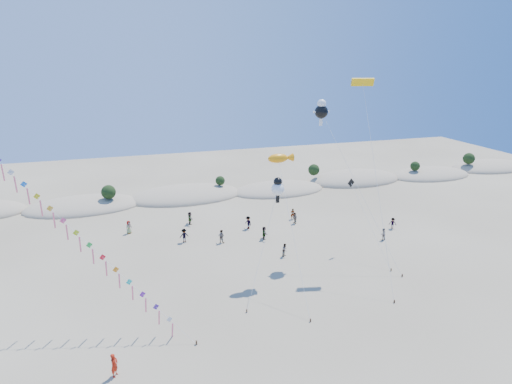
% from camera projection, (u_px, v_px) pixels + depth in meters
% --- Properties ---
extents(dune_ridge, '(145.30, 11.49, 5.57)m').
position_uv_depth(dune_ridge, '(192.00, 196.00, 71.69)').
color(dune_ridge, gray).
rests_on(dune_ridge, ground).
extents(kite_train, '(27.51, 19.23, 26.85)m').
position_uv_depth(kite_train, '(0.00, 163.00, 35.75)').
color(kite_train, '#3F2D1E').
rests_on(kite_train, ground).
extents(fish_kite, '(2.71, 10.95, 12.92)m').
position_uv_depth(fish_kite, '(281.00, 159.00, 43.69)').
color(fish_kite, '#3F2D1E').
rests_on(fish_kite, ground).
extents(cartoon_kite_low, '(5.90, 7.17, 10.68)m').
position_uv_depth(cartoon_kite_low, '(278.00, 188.00, 43.56)').
color(cartoon_kite_low, '#3F2D1E').
rests_on(cartoon_kite_low, ground).
extents(cartoon_kite_high, '(6.61, 10.69, 17.84)m').
position_uv_depth(cartoon_kite_high, '(322.00, 111.00, 47.90)').
color(cartoon_kite_high, '#3F2D1E').
rests_on(cartoon_kite_high, ground).
extents(parafoil_kite, '(2.98, 12.06, 20.20)m').
position_uv_depth(parafoil_kite, '(363.00, 85.00, 45.55)').
color(parafoil_kite, '#3F2D1E').
rests_on(parafoil_kite, ground).
extents(dark_kite, '(1.98, 7.60, 8.66)m').
position_uv_depth(dark_kite, '(360.00, 201.00, 49.70)').
color(dark_kite, '#3F2D1E').
rests_on(dark_kite, ground).
extents(flyer_foreground, '(0.73, 0.81, 1.86)m').
position_uv_depth(flyer_foreground, '(114.00, 365.00, 31.06)').
color(flyer_foreground, '#AA1E0D').
rests_on(flyer_foreground, ground).
extents(beachgoers, '(35.42, 14.65, 1.79)m').
position_uv_depth(beachgoers, '(250.00, 228.00, 56.22)').
color(beachgoers, slate).
rests_on(beachgoers, ground).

